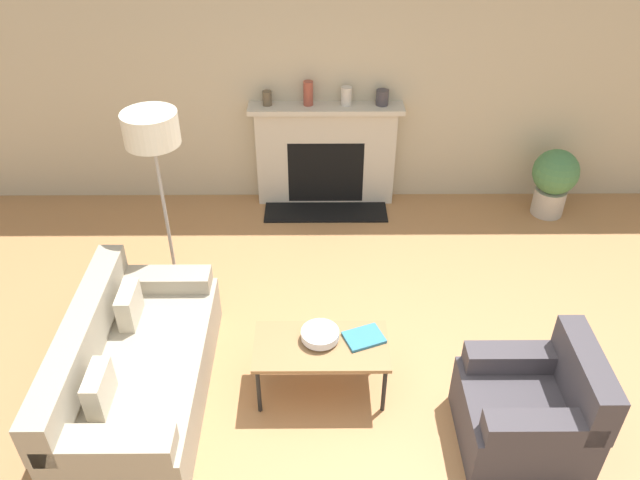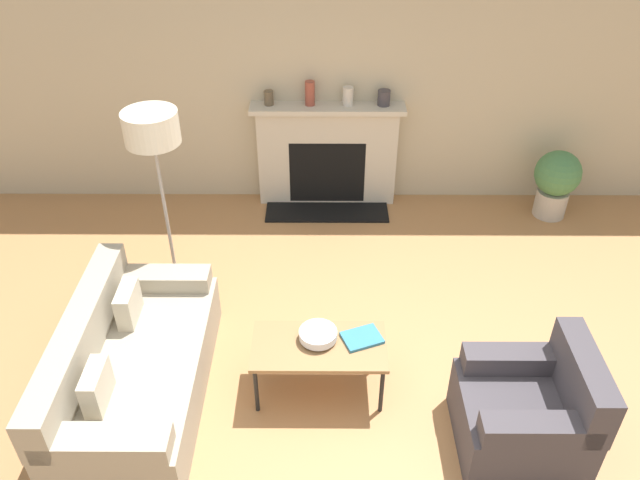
{
  "view_description": "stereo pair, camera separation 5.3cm",
  "coord_description": "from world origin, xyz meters",
  "px_view_note": "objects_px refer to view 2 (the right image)",
  "views": [
    {
      "loc": [
        -0.14,
        -2.92,
        3.71
      ],
      "look_at": [
        -0.11,
        1.64,
        0.45
      ],
      "focal_mm": 35.0,
      "sensor_mm": 36.0,
      "label": 1
    },
    {
      "loc": [
        -0.09,
        -2.92,
        3.71
      ],
      "look_at": [
        -0.11,
        1.64,
        0.45
      ],
      "focal_mm": 35.0,
      "sensor_mm": 36.0,
      "label": 2
    }
  ],
  "objects_px": {
    "armchair_near": "(528,413)",
    "floor_lamp": "(153,139)",
    "bowl": "(318,335)",
    "mantel_vase_left": "(269,98)",
    "book": "(362,338)",
    "couch": "(132,368)",
    "mantel_vase_center_right": "(348,96)",
    "mantel_vase_center_left": "(310,93)",
    "mantel_vase_right": "(384,98)",
    "coffee_table": "(319,349)",
    "potted_plant": "(556,180)",
    "fireplace": "(327,156)"
  },
  "relations": [
    {
      "from": "couch",
      "to": "mantel_vase_right",
      "type": "bearing_deg",
      "value": -35.63
    },
    {
      "from": "armchair_near",
      "to": "potted_plant",
      "type": "xyz_separation_m",
      "value": [
        1.05,
        2.94,
        0.11
      ]
    },
    {
      "from": "armchair_near",
      "to": "mantel_vase_center_right",
      "type": "bearing_deg",
      "value": -160.52
    },
    {
      "from": "armchair_near",
      "to": "mantel_vase_center_right",
      "type": "relative_size",
      "value": 4.4
    },
    {
      "from": "mantel_vase_center_right",
      "to": "armchair_near",
      "type": "bearing_deg",
      "value": -70.52
    },
    {
      "from": "mantel_vase_left",
      "to": "bowl",
      "type": "bearing_deg",
      "value": -79.07
    },
    {
      "from": "armchair_near",
      "to": "coffee_table",
      "type": "distance_m",
      "value": 1.5
    },
    {
      "from": "couch",
      "to": "armchair_near",
      "type": "bearing_deg",
      "value": -98.4
    },
    {
      "from": "armchair_near",
      "to": "floor_lamp",
      "type": "xyz_separation_m",
      "value": [
        -2.74,
        1.72,
        1.18
      ]
    },
    {
      "from": "coffee_table",
      "to": "mantel_vase_left",
      "type": "distance_m",
      "value": 2.91
    },
    {
      "from": "armchair_near",
      "to": "potted_plant",
      "type": "bearing_deg",
      "value": 160.27
    },
    {
      "from": "coffee_table",
      "to": "bowl",
      "type": "xyz_separation_m",
      "value": [
        -0.01,
        0.05,
        0.09
      ]
    },
    {
      "from": "mantel_vase_right",
      "to": "mantel_vase_left",
      "type": "bearing_deg",
      "value": -180.0
    },
    {
      "from": "potted_plant",
      "to": "mantel_vase_center_right",
      "type": "bearing_deg",
      "value": 172.32
    },
    {
      "from": "fireplace",
      "to": "mantel_vase_left",
      "type": "distance_m",
      "value": 0.89
    },
    {
      "from": "coffee_table",
      "to": "book",
      "type": "height_order",
      "value": "book"
    },
    {
      "from": "fireplace",
      "to": "mantel_vase_center_left",
      "type": "relative_size",
      "value": 6.38
    },
    {
      "from": "book",
      "to": "mantel_vase_center_left",
      "type": "height_order",
      "value": "mantel_vase_center_left"
    },
    {
      "from": "armchair_near",
      "to": "floor_lamp",
      "type": "height_order",
      "value": "floor_lamp"
    },
    {
      "from": "fireplace",
      "to": "couch",
      "type": "height_order",
      "value": "fireplace"
    },
    {
      "from": "mantel_vase_right",
      "to": "bowl",
      "type": "bearing_deg",
      "value": -103.57
    },
    {
      "from": "mantel_vase_left",
      "to": "mantel_vase_right",
      "type": "relative_size",
      "value": 0.96
    },
    {
      "from": "floor_lamp",
      "to": "mantel_vase_right",
      "type": "distance_m",
      "value": 2.5
    },
    {
      "from": "couch",
      "to": "book",
      "type": "relative_size",
      "value": 5.46
    },
    {
      "from": "coffee_table",
      "to": "potted_plant",
      "type": "height_order",
      "value": "potted_plant"
    },
    {
      "from": "mantel_vase_center_right",
      "to": "couch",
      "type": "bearing_deg",
      "value": -120.42
    },
    {
      "from": "potted_plant",
      "to": "mantel_vase_center_left",
      "type": "bearing_deg",
      "value": 173.46
    },
    {
      "from": "fireplace",
      "to": "mantel_vase_center_left",
      "type": "height_order",
      "value": "mantel_vase_center_left"
    },
    {
      "from": "coffee_table",
      "to": "floor_lamp",
      "type": "xyz_separation_m",
      "value": [
        -1.32,
        1.24,
        1.07
      ]
    },
    {
      "from": "mantel_vase_left",
      "to": "book",
      "type": "bearing_deg",
      "value": -72.58
    },
    {
      "from": "mantel_vase_center_left",
      "to": "mantel_vase_center_right",
      "type": "xyz_separation_m",
      "value": [
        0.39,
        0.0,
        -0.03
      ]
    },
    {
      "from": "bowl",
      "to": "mantel_vase_left",
      "type": "bearing_deg",
      "value": 100.93
    },
    {
      "from": "couch",
      "to": "mantel_vase_center_left",
      "type": "distance_m",
      "value": 3.24
    },
    {
      "from": "couch",
      "to": "coffee_table",
      "type": "height_order",
      "value": "couch"
    },
    {
      "from": "couch",
      "to": "armchair_near",
      "type": "height_order",
      "value": "armchair_near"
    },
    {
      "from": "mantel_vase_right",
      "to": "floor_lamp",
      "type": "bearing_deg",
      "value": -142.47
    },
    {
      "from": "mantel_vase_right",
      "to": "potted_plant",
      "type": "height_order",
      "value": "mantel_vase_right"
    },
    {
      "from": "couch",
      "to": "mantel_vase_center_right",
      "type": "relative_size",
      "value": 9.58
    },
    {
      "from": "bowl",
      "to": "potted_plant",
      "type": "distance_m",
      "value": 3.45
    },
    {
      "from": "mantel_vase_center_left",
      "to": "mantel_vase_right",
      "type": "relative_size",
      "value": 1.61
    },
    {
      "from": "bowl",
      "to": "floor_lamp",
      "type": "xyz_separation_m",
      "value": [
        -1.32,
        1.18,
        0.98
      ]
    },
    {
      "from": "coffee_table",
      "to": "potted_plant",
      "type": "bearing_deg",
      "value": 44.74
    },
    {
      "from": "mantel_vase_center_right",
      "to": "potted_plant",
      "type": "height_order",
      "value": "mantel_vase_center_right"
    },
    {
      "from": "book",
      "to": "mantel_vase_center_right",
      "type": "relative_size",
      "value": 1.76
    },
    {
      "from": "mantel_vase_left",
      "to": "mantel_vase_center_right",
      "type": "relative_size",
      "value": 0.78
    },
    {
      "from": "coffee_table",
      "to": "floor_lamp",
      "type": "relative_size",
      "value": 0.57
    },
    {
      "from": "coffee_table",
      "to": "bowl",
      "type": "height_order",
      "value": "bowl"
    },
    {
      "from": "mantel_vase_left",
      "to": "mantel_vase_center_right",
      "type": "distance_m",
      "value": 0.81
    },
    {
      "from": "armchair_near",
      "to": "coffee_table",
      "type": "relative_size",
      "value": 0.85
    },
    {
      "from": "mantel_vase_center_right",
      "to": "mantel_vase_center_left",
      "type": "bearing_deg",
      "value": 180.0
    }
  ]
}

